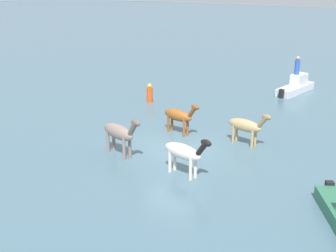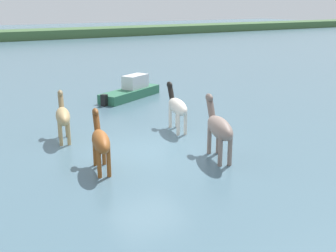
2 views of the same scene
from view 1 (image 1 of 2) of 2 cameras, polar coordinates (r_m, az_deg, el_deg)
ground_plane at (r=20.10m, az=0.76°, el=-2.92°), size 174.78×174.78×0.00m
horse_mid_herd at (r=21.65m, az=1.42°, el=1.32°), size 0.90×2.16×1.68m
horse_rear_stallion at (r=19.15m, az=-6.19°, el=-0.83°), size 1.17×2.42×1.90m
horse_pinto_flank at (r=20.53m, az=9.92°, el=0.03°), size 0.90×2.17×1.68m
horse_dark_mare at (r=17.21m, az=2.07°, el=-3.36°), size 0.95×2.27×1.76m
boat_tender_starboard at (r=30.60m, az=15.95°, el=4.72°), size 3.77×1.79×1.31m
person_helmsman_aft at (r=30.43m, az=16.13°, el=7.34°), size 0.32×0.32×1.19m
buoy_channel_marker at (r=27.15m, az=-2.34°, el=4.12°), size 0.36×0.36×1.14m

